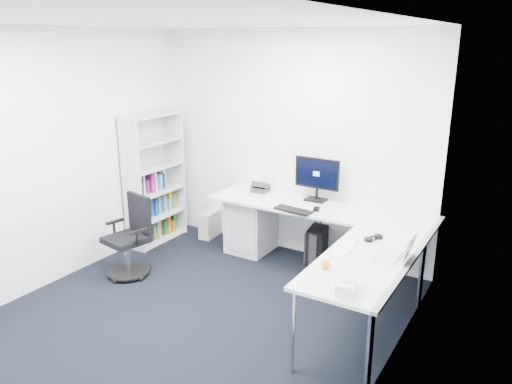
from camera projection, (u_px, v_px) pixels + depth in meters
The scene contains 21 objects.
ground at pixel (185, 324), 4.69m from camera, with size 4.20×4.20×0.00m, color black.
ceiling at pixel (171, 21), 3.90m from camera, with size 4.20×4.20×0.00m, color white.
wall_back at pixel (290, 145), 6.02m from camera, with size 3.60×0.02×2.70m, color white.
wall_left at pixel (43, 162), 5.18m from camera, with size 0.02×4.20×2.70m, color white.
wall_right at pixel (384, 224), 3.41m from camera, with size 0.02×4.20×2.70m, color white.
l_desk at pixel (304, 248), 5.45m from camera, with size 2.60×1.46×0.76m, color silver, non-canonical shape.
drawer_pedestal at pixel (253, 221), 6.29m from camera, with size 0.49×0.61×0.75m, color silver.
bookshelf at pixel (154, 179), 6.43m from camera, with size 0.33×0.84×1.68m, color silver, non-canonical shape.
task_chair at pixel (126, 237), 5.55m from camera, with size 0.51×0.51×0.91m, color black, non-canonical shape.
black_pc_tower at pixel (318, 244), 5.99m from camera, with size 0.20×0.45×0.43m, color black.
beige_pc_tower at pixel (210, 224), 6.77m from camera, with size 0.16×0.36×0.34m, color #BAB09E.
power_strip at pixel (349, 263), 5.92m from camera, with size 0.36×0.06×0.04m, color white.
monitor at pixel (316, 179), 5.76m from camera, with size 0.55×0.17×0.52m, color black, non-canonical shape.
black_keyboard at pixel (293, 210), 5.48m from camera, with size 0.44×0.16×0.02m, color black.
mouse at pixel (316, 209), 5.49m from camera, with size 0.06×0.10×0.03m, color black.
desk_phone at pixel (261, 186), 6.17m from camera, with size 0.19×0.19×0.13m, color #27282A, non-canonical shape.
laptop at pixel (388, 244), 4.30m from camera, with size 0.30×0.30×0.21m, color silver, non-canonical shape.
white_keyboard at pixel (345, 248), 4.48m from camera, with size 0.13×0.47×0.02m, color white.
headphones at pixel (374, 237), 4.68m from camera, with size 0.12×0.20×0.05m, color black, non-canonical shape.
orange_fruit at pixel (325, 264), 4.08m from camera, with size 0.08×0.08×0.08m, color orange.
tissue_box at pixel (347, 285), 3.71m from camera, with size 0.13×0.25×0.09m, color white.
Camera 1 is at (2.70, -3.19, 2.55)m, focal length 35.00 mm.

